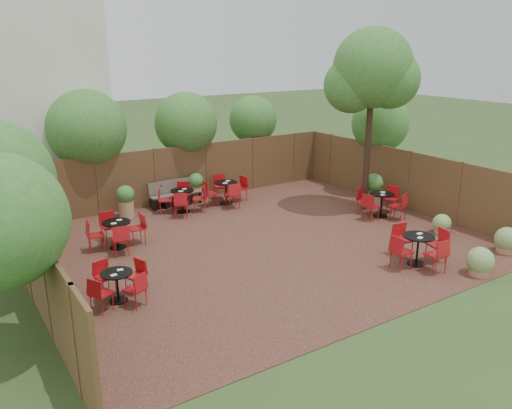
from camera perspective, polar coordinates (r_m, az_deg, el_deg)
ground at (r=14.59m, az=0.40°, el=-4.37°), size 80.00×80.00×0.00m
courtyard_paving at (r=14.58m, az=0.40°, el=-4.34°), size 12.00×10.00×0.02m
fence_back at (r=18.47m, az=-8.16°, el=3.39°), size 12.00×0.08×2.00m
fence_left at (r=12.23m, az=-23.90°, el=-5.31°), size 0.08×10.00×2.00m
fence_right at (r=18.12m, az=16.48°, el=2.58°), size 0.08×10.00×2.00m
neighbour_building at (r=19.59m, az=-24.73°, el=11.71°), size 5.00×4.00×8.00m
overhang_foliage at (r=15.04m, az=-13.85°, el=6.50°), size 15.47×10.61×2.56m
courtyard_tree at (r=17.10m, az=12.79°, el=13.91°), size 2.71×2.61×5.94m
park_bench_left at (r=18.00m, az=-9.59°, el=1.22°), size 1.44×0.49×0.88m
park_bench_right at (r=18.16m, az=-8.40°, el=1.44°), size 1.46×0.49×0.90m
bistro_tables at (r=15.24m, az=-0.61°, el=-1.55°), size 10.64×8.82×0.91m
planters at (r=16.89m, az=-7.54°, el=0.77°), size 11.45×4.55×1.18m
low_shrubs at (r=14.88m, az=23.70°, el=-4.04°), size 2.52×2.98×0.71m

